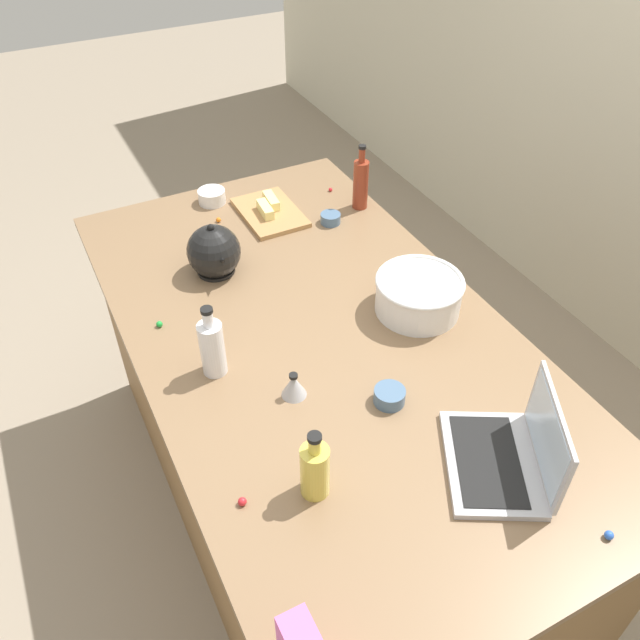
# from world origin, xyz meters

# --- Properties ---
(ground_plane) EXTENTS (12.00, 12.00, 0.00)m
(ground_plane) POSITION_xyz_m (0.00, 0.00, 0.00)
(ground_plane) COLOR gray
(island_counter) EXTENTS (1.99, 1.08, 0.90)m
(island_counter) POSITION_xyz_m (0.00, 0.00, 0.45)
(island_counter) COLOR olive
(island_counter) RESTS_ON ground
(laptop) EXTENTS (0.38, 0.35, 0.22)m
(laptop) POSITION_xyz_m (0.64, 0.19, 0.95)
(laptop) COLOR #B7B7BC
(laptop) RESTS_ON island_counter
(mixing_bowl_large) EXTENTS (0.28, 0.28, 0.12)m
(mixing_bowl_large) POSITION_xyz_m (0.04, 0.32, 0.96)
(mixing_bowl_large) COLOR white
(mixing_bowl_large) RESTS_ON island_counter
(bottle_vinegar) EXTENTS (0.07, 0.07, 0.23)m
(bottle_vinegar) POSITION_xyz_m (0.01, -0.34, 0.99)
(bottle_vinegar) COLOR white
(bottle_vinegar) RESTS_ON island_counter
(bottle_oil) EXTENTS (0.07, 0.07, 0.20)m
(bottle_oil) POSITION_xyz_m (0.49, -0.26, 0.98)
(bottle_oil) COLOR #DBC64C
(bottle_oil) RESTS_ON island_counter
(bottle_soy) EXTENTS (0.06, 0.06, 0.26)m
(bottle_soy) POSITION_xyz_m (-0.58, 0.47, 1.00)
(bottle_soy) COLOR maroon
(bottle_soy) RESTS_ON island_counter
(kettle) EXTENTS (0.21, 0.18, 0.20)m
(kettle) POSITION_xyz_m (-0.44, -0.17, 0.98)
(kettle) COLOR black
(kettle) RESTS_ON island_counter
(cutting_board) EXTENTS (0.31, 0.21, 0.02)m
(cutting_board) POSITION_xyz_m (-0.68, 0.13, 0.91)
(cutting_board) COLOR #AD7F4C
(cutting_board) RESTS_ON island_counter
(butter_stick_left) EXTENTS (0.11, 0.05, 0.04)m
(butter_stick_left) POSITION_xyz_m (-0.67, 0.11, 0.94)
(butter_stick_left) COLOR #F4E58C
(butter_stick_left) RESTS_ON cutting_board
(butter_stick_right) EXTENTS (0.11, 0.05, 0.04)m
(butter_stick_right) POSITION_xyz_m (-0.72, 0.16, 0.94)
(butter_stick_right) COLOR #F4E58C
(butter_stick_right) RESTS_ON cutting_board
(ramekin_small) EXTENTS (0.09, 0.09, 0.04)m
(ramekin_small) POSITION_xyz_m (0.33, 0.04, 0.92)
(ramekin_small) COLOR slate
(ramekin_small) RESTS_ON island_counter
(ramekin_medium) EXTENTS (0.08, 0.08, 0.04)m
(ramekin_medium) POSITION_xyz_m (-0.53, 0.31, 0.92)
(ramekin_medium) COLOR slate
(ramekin_medium) RESTS_ON island_counter
(ramekin_wide) EXTENTS (0.11, 0.11, 0.05)m
(ramekin_wide) POSITION_xyz_m (-0.87, -0.03, 0.93)
(ramekin_wide) COLOR white
(ramekin_wide) RESTS_ON island_counter
(kitchen_timer) EXTENTS (0.07, 0.07, 0.08)m
(kitchen_timer) POSITION_xyz_m (0.19, -0.18, 0.94)
(kitchen_timer) COLOR #B2B2B7
(kitchen_timer) RESTS_ON island_counter
(candy_0) EXTENTS (0.02, 0.02, 0.02)m
(candy_0) POSITION_xyz_m (-0.72, -0.06, 0.91)
(candy_0) COLOR orange
(candy_0) RESTS_ON island_counter
(candy_1) EXTENTS (0.02, 0.02, 0.02)m
(candy_1) POSITION_xyz_m (-0.73, 0.42, 0.91)
(candy_1) COLOR red
(candy_1) RESTS_ON island_counter
(candy_2) EXTENTS (0.02, 0.02, 0.02)m
(candy_2) POSITION_xyz_m (-0.25, -0.43, 0.91)
(candy_2) COLOR green
(candy_2) RESTS_ON island_counter
(candy_4) EXTENTS (0.02, 0.02, 0.02)m
(candy_4) POSITION_xyz_m (0.90, 0.26, 0.91)
(candy_4) COLOR blue
(candy_4) RESTS_ON island_counter
(candy_5) EXTENTS (0.02, 0.02, 0.02)m
(candy_5) POSITION_xyz_m (0.45, -0.43, 0.91)
(candy_5) COLOR red
(candy_5) RESTS_ON island_counter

